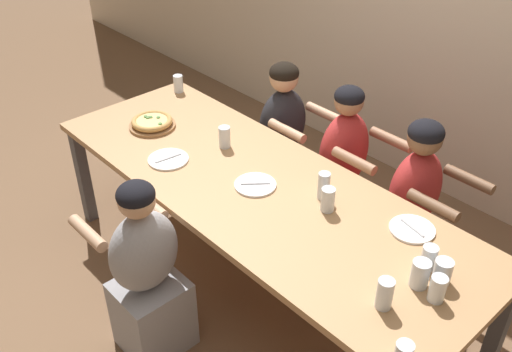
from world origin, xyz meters
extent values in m
plane|color=brown|center=(0.00, 0.00, 0.00)|extent=(18.00, 18.00, 0.00)
cube|color=tan|center=(0.00, 0.00, 0.73)|extent=(2.64, 0.93, 0.04)
cube|color=#4C4C51|center=(-1.26, -0.41, 0.36)|extent=(0.07, 0.07, 0.71)
cube|color=#4C4C51|center=(-1.26, 0.41, 0.36)|extent=(0.07, 0.07, 0.71)
cube|color=#4C4C51|center=(1.26, 0.41, 0.36)|extent=(0.07, 0.07, 0.71)
cylinder|color=#996B42|center=(-0.89, -0.06, 0.76)|extent=(0.29, 0.29, 0.02)
torus|color=tan|center=(-0.89, -0.06, 0.79)|extent=(0.25, 0.25, 0.03)
cylinder|color=#E5C675|center=(-0.89, -0.06, 0.78)|extent=(0.21, 0.21, 0.03)
cylinder|color=#4C7A3D|center=(-0.95, -0.06, 0.80)|extent=(0.02, 0.02, 0.01)
cylinder|color=#4C7A3D|center=(-0.92, -0.04, 0.80)|extent=(0.02, 0.02, 0.01)
cylinder|color=#4C7A3D|center=(-0.89, -0.01, 0.80)|extent=(0.02, 0.02, 0.01)
cylinder|color=#4C7A3D|center=(-0.93, -0.06, 0.80)|extent=(0.02, 0.02, 0.01)
cylinder|color=#4C7A3D|center=(-0.81, -0.05, 0.80)|extent=(0.02, 0.02, 0.01)
cylinder|color=white|center=(0.79, 0.29, 0.76)|extent=(0.22, 0.22, 0.01)
cube|color=#B7B7BC|center=(0.79, 0.29, 0.77)|extent=(0.15, 0.04, 0.01)
cylinder|color=white|center=(0.01, -0.01, 0.76)|extent=(0.22, 0.22, 0.01)
cube|color=#B7B7BC|center=(0.01, -0.01, 0.77)|extent=(0.11, 0.13, 0.01)
cylinder|color=white|center=(-0.51, -0.21, 0.76)|extent=(0.23, 0.23, 0.01)
cube|color=#B7B7BC|center=(-0.51, -0.21, 0.77)|extent=(0.03, 0.16, 0.01)
cylinder|color=silver|center=(1.07, 0.09, 0.81)|extent=(0.08, 0.08, 0.11)
cylinder|color=black|center=(1.07, 0.09, 0.78)|extent=(0.07, 0.07, 0.07)
cylinder|color=silver|center=(0.98, 0.12, 0.81)|extent=(0.07, 0.07, 0.12)
cylinder|color=silver|center=(0.98, 0.12, 0.78)|extent=(0.06, 0.06, 0.06)
cylinder|color=silver|center=(-1.19, 0.36, 0.81)|extent=(0.07, 0.07, 0.12)
cylinder|color=black|center=(-1.19, 0.36, 0.79)|extent=(0.06, 0.06, 0.09)
cylinder|color=silver|center=(-0.41, 0.12, 0.82)|extent=(0.07, 0.07, 0.13)
cylinder|color=black|center=(-0.41, 0.12, 0.79)|extent=(0.06, 0.06, 0.07)
cylinder|color=silver|center=(1.11, -0.02, 0.81)|extent=(0.07, 0.07, 0.12)
cylinder|color=silver|center=(1.11, -0.02, 0.78)|extent=(0.06, 0.06, 0.07)
cylinder|color=silver|center=(0.32, 0.17, 0.83)|extent=(0.06, 0.06, 0.15)
cylinder|color=black|center=(0.32, 0.17, 0.79)|extent=(0.05, 0.05, 0.08)
cylinder|color=silver|center=(1.02, 0.00, 0.81)|extent=(0.08, 0.08, 0.13)
cylinder|color=black|center=(1.02, 0.00, 0.80)|extent=(0.07, 0.07, 0.09)
cylinder|color=silver|center=(0.41, 0.11, 0.81)|extent=(0.07, 0.07, 0.13)
cylinder|color=black|center=(0.41, 0.11, 0.80)|extent=(0.06, 0.06, 0.10)
cylinder|color=silver|center=(0.99, -0.21, 0.82)|extent=(0.07, 0.07, 0.14)
cylinder|color=silver|center=(0.99, -0.21, 0.80)|extent=(0.06, 0.06, 0.10)
cube|color=#B22D2D|center=(0.55, 0.69, 0.21)|extent=(0.32, 0.34, 0.43)
ellipsoid|color=#B22D2D|center=(0.55, 0.69, 0.67)|extent=(0.24, 0.36, 0.48)
sphere|color=brown|center=(0.55, 0.69, 1.00)|extent=(0.19, 0.19, 0.19)
ellipsoid|color=black|center=(0.55, 0.69, 1.03)|extent=(0.19, 0.19, 0.13)
cylinder|color=brown|center=(0.75, 0.86, 0.76)|extent=(0.28, 0.06, 0.06)
cylinder|color=brown|center=(0.75, 0.52, 0.76)|extent=(0.28, 0.06, 0.06)
cube|color=#99999E|center=(-0.05, -0.69, 0.21)|extent=(0.32, 0.34, 0.43)
ellipsoid|color=#99999E|center=(-0.05, -0.69, 0.65)|extent=(0.24, 0.36, 0.45)
sphere|color=tan|center=(-0.05, -0.69, 0.96)|extent=(0.18, 0.18, 0.18)
ellipsoid|color=black|center=(-0.05, -0.69, 0.99)|extent=(0.18, 0.18, 0.12)
cylinder|color=tan|center=(-0.25, -0.86, 0.74)|extent=(0.28, 0.06, 0.06)
cylinder|color=tan|center=(-0.25, -0.52, 0.74)|extent=(0.28, 0.06, 0.06)
cube|color=#232328|center=(-0.49, 0.69, 0.21)|extent=(0.32, 0.34, 0.43)
ellipsoid|color=#232328|center=(-0.49, 0.69, 0.67)|extent=(0.24, 0.36, 0.47)
sphere|color=tan|center=(-0.49, 0.69, 0.99)|extent=(0.19, 0.19, 0.19)
ellipsoid|color=black|center=(-0.49, 0.69, 1.02)|extent=(0.19, 0.19, 0.13)
cylinder|color=tan|center=(-0.28, 0.86, 0.76)|extent=(0.28, 0.06, 0.06)
cylinder|color=tan|center=(-0.28, 0.52, 0.76)|extent=(0.28, 0.06, 0.06)
cube|color=#B22D2D|center=(0.04, 0.69, 0.21)|extent=(0.32, 0.34, 0.43)
ellipsoid|color=#B22D2D|center=(0.04, 0.69, 0.68)|extent=(0.24, 0.36, 0.51)
sphere|color=#9E7051|center=(0.04, 0.69, 1.02)|extent=(0.17, 0.17, 0.17)
ellipsoid|color=black|center=(0.04, 0.69, 1.05)|extent=(0.18, 0.18, 0.12)
cylinder|color=#9E7051|center=(0.24, 0.86, 0.79)|extent=(0.28, 0.06, 0.06)
cylinder|color=#9E7051|center=(0.24, 0.52, 0.79)|extent=(0.28, 0.06, 0.06)
camera|label=1|loc=(1.83, -1.68, 2.49)|focal=40.00mm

